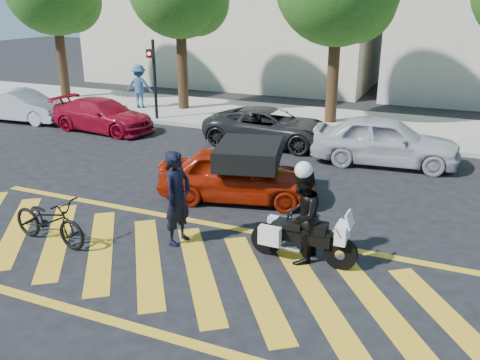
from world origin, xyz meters
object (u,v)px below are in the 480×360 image
at_px(officer_moto, 302,216).
at_px(parked_left, 103,115).
at_px(bicycle, 49,220).
at_px(police_motorcycle, 301,237).
at_px(parked_mid_left, 270,127).
at_px(red_convertible, 238,174).
at_px(parked_mid_right, 385,141).
at_px(officer_bike, 178,198).
at_px(parked_far_left, 22,106).

distance_m(officer_moto, parked_left, 11.74).
distance_m(bicycle, officer_moto, 5.05).
height_order(police_motorcycle, officer_moto, officer_moto).
bearing_deg(parked_mid_left, officer_moto, -157.44).
distance_m(red_convertible, parked_mid_right, 5.18).
bearing_deg(parked_left, police_motorcycle, -120.15).
xyz_separation_m(police_motorcycle, red_convertible, (-2.33, 2.39, 0.16)).
bearing_deg(parked_mid_left, officer_bike, -175.44).
distance_m(officer_bike, parked_left, 9.97).
height_order(bicycle, parked_mid_right, parked_mid_right).
bearing_deg(parked_far_left, red_convertible, -115.34).
bearing_deg(parked_far_left, bicycle, -136.89).
height_order(officer_bike, police_motorcycle, officer_bike).
relative_size(red_convertible, parked_far_left, 1.01).
relative_size(police_motorcycle, parked_left, 0.51).
distance_m(officer_moto, parked_far_left, 15.14).
bearing_deg(parked_mid_left, bicycle, 168.15).
relative_size(officer_moto, red_convertible, 0.47).
bearing_deg(officer_moto, parked_mid_left, -154.65).
height_order(officer_moto, parked_left, officer_moto).
height_order(parked_far_left, parked_mid_left, parked_far_left).
bearing_deg(police_motorcycle, officer_bike, -173.43).
distance_m(red_convertible, parked_mid_left, 5.06).
bearing_deg(officer_bike, parked_mid_right, -16.92).
relative_size(officer_bike, police_motorcycle, 0.93).
height_order(red_convertible, parked_mid_left, red_convertible).
height_order(officer_bike, parked_left, officer_bike).
bearing_deg(parked_far_left, parked_left, -94.43).
xyz_separation_m(red_convertible, parked_mid_left, (-0.97, 4.97, -0.04)).
bearing_deg(parked_far_left, police_motorcycle, -120.64).
bearing_deg(bicycle, parked_far_left, 53.02).
distance_m(police_motorcycle, parked_left, 11.75).
distance_m(parked_left, parked_mid_left, 6.39).
bearing_deg(police_motorcycle, parked_mid_right, 86.50).
relative_size(bicycle, red_convertible, 0.49).
xyz_separation_m(bicycle, parked_left, (-4.78, 7.97, 0.10)).
xyz_separation_m(parked_far_left, parked_left, (3.93, 0.00, -0.03)).
relative_size(police_motorcycle, parked_mid_left, 0.47).
xyz_separation_m(parked_far_left, parked_mid_right, (14.15, -0.00, 0.10)).
bearing_deg(parked_left, parked_mid_right, -85.43).
bearing_deg(parked_left, officer_moto, -120.19).
relative_size(police_motorcycle, parked_far_left, 0.55).
bearing_deg(bicycle, police_motorcycle, -69.80).
xyz_separation_m(bicycle, officer_moto, (4.86, 1.28, 0.41)).
bearing_deg(parked_far_left, parked_mid_left, -90.72).
xyz_separation_m(parked_mid_left, parked_mid_right, (3.86, -0.67, 0.11)).
xyz_separation_m(police_motorcycle, parked_left, (-9.65, 6.69, 0.10)).
distance_m(officer_bike, police_motorcycle, 2.55).
height_order(parked_left, parked_mid_right, parked_mid_right).
distance_m(officer_bike, parked_mid_right, 7.57).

